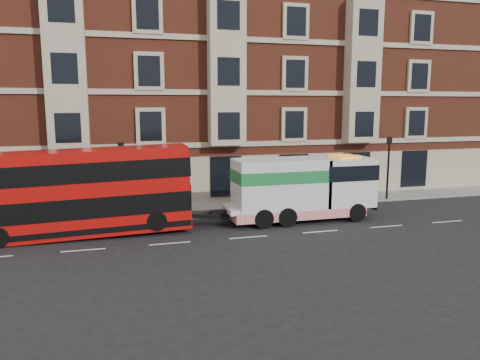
% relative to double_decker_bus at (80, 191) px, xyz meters
% --- Properties ---
extents(ground, '(120.00, 120.00, 0.00)m').
position_rel_double_decker_bus_xyz_m(ground, '(8.16, -2.57, -2.35)').
color(ground, black).
rests_on(ground, ground).
extents(sidewalk, '(90.00, 3.00, 0.15)m').
position_rel_double_decker_bus_xyz_m(sidewalk, '(8.16, 4.93, -2.28)').
color(sidewalk, slate).
rests_on(sidewalk, ground).
extents(victorian_terrace, '(45.00, 12.00, 20.40)m').
position_rel_double_decker_bus_xyz_m(victorian_terrace, '(8.66, 12.43, 7.71)').
color(victorian_terrace, brown).
rests_on(victorian_terrace, ground).
extents(lamp_post_west, '(0.35, 0.15, 4.35)m').
position_rel_double_decker_bus_xyz_m(lamp_post_west, '(2.16, 3.63, 0.32)').
color(lamp_post_west, black).
rests_on(lamp_post_west, sidewalk).
extents(lamp_post_east, '(0.35, 0.15, 4.35)m').
position_rel_double_decker_bus_xyz_m(lamp_post_east, '(20.16, 3.63, 0.32)').
color(lamp_post_east, black).
rests_on(lamp_post_east, sidewalk).
extents(double_decker_bus, '(10.97, 2.52, 4.44)m').
position_rel_double_decker_bus_xyz_m(double_decker_bus, '(0.00, 0.00, 0.00)').
color(double_decker_bus, '#B20C09').
rests_on(double_decker_bus, ground).
extents(tow_truck, '(8.78, 2.60, 3.66)m').
position_rel_double_decker_bus_xyz_m(tow_truck, '(12.06, -0.00, -0.41)').
color(tow_truck, silver).
rests_on(tow_truck, ground).
extents(pedestrian, '(0.71, 0.59, 1.67)m').
position_rel_double_decker_bus_xyz_m(pedestrian, '(-3.04, 4.10, -1.37)').
color(pedestrian, '#1A1E35').
rests_on(pedestrian, sidewalk).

